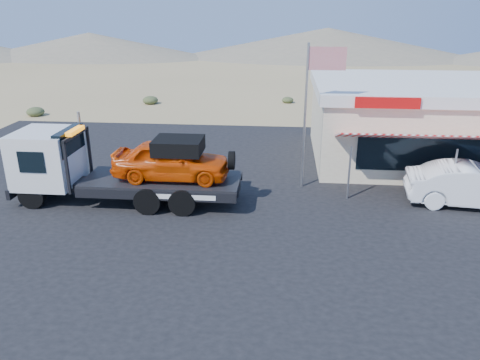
# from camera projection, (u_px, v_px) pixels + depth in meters

# --- Properties ---
(ground) EXTENTS (120.00, 120.00, 0.00)m
(ground) POSITION_uv_depth(u_px,v_px,m) (171.00, 229.00, 16.48)
(ground) COLOR #968255
(ground) RESTS_ON ground
(asphalt_lot) EXTENTS (32.00, 24.00, 0.02)m
(asphalt_lot) POSITION_uv_depth(u_px,v_px,m) (236.00, 197.00, 19.10)
(asphalt_lot) COLOR black
(asphalt_lot) RESTS_ON ground
(tow_truck) EXTENTS (8.73, 2.59, 2.92)m
(tow_truck) POSITION_uv_depth(u_px,v_px,m) (121.00, 164.00, 18.24)
(tow_truck) COLOR black
(tow_truck) RESTS_ON asphalt_lot
(white_sedan) EXTENTS (5.10, 2.24, 1.63)m
(white_sedan) POSITION_uv_depth(u_px,v_px,m) (473.00, 186.00, 18.07)
(white_sedan) COLOR white
(white_sedan) RESTS_ON asphalt_lot
(jerky_store) EXTENTS (10.40, 9.97, 3.90)m
(jerky_store) POSITION_uv_depth(u_px,v_px,m) (418.00, 121.00, 23.23)
(jerky_store) COLOR beige
(jerky_store) RESTS_ON asphalt_lot
(flagpole) EXTENTS (1.55, 0.10, 6.00)m
(flagpole) POSITION_uv_depth(u_px,v_px,m) (312.00, 100.00, 18.92)
(flagpole) COLOR #99999E
(flagpole) RESTS_ON asphalt_lot
(distant_hills) EXTENTS (126.00, 48.00, 4.20)m
(distant_hills) POSITION_uv_depth(u_px,v_px,m) (192.00, 45.00, 68.03)
(distant_hills) COLOR #726B59
(distant_hills) RESTS_ON ground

